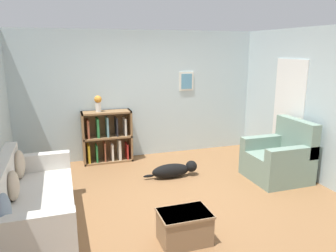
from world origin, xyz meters
The scene contains 9 objects.
ground_plane centered at (0.00, 0.00, 0.00)m, with size 14.00×14.00×0.00m, color brown.
wall_back centered at (0.00, 2.25, 1.30)m, with size 5.60×0.13×2.60m.
wall_right centered at (2.55, 0.02, 1.29)m, with size 0.16×5.00×2.60m.
couch centered at (-2.01, -0.35, 0.34)m, with size 0.88×2.08×0.92m.
bookshelf centered at (-0.76, 2.03, 0.49)m, with size 0.97×0.34×1.04m.
recliner_chair centered at (1.98, 0.18, 0.36)m, with size 0.93×0.94×1.04m.
coffee_table centered at (-0.29, -1.12, 0.21)m, with size 0.61×0.43×0.38m.
dog centered at (0.25, 0.80, 0.13)m, with size 0.99×0.23×0.27m.
vase centered at (-0.90, 2.01, 1.21)m, with size 0.14×0.14×0.32m.
Camera 1 is at (-1.56, -4.36, 2.26)m, focal length 35.00 mm.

